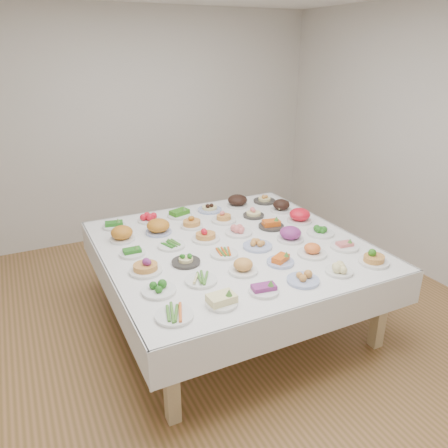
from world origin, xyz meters
name	(u,v)px	position (x,y,z in m)	size (l,w,h in m)	color
room_envelope	(215,120)	(0.00, 0.00, 1.83)	(5.02, 5.02, 2.81)	#95653E
display_table	(232,251)	(0.21, 0.13, 0.68)	(2.17, 2.17, 0.75)	white
dish_0	(174,314)	(-0.62, -0.70, 0.78)	(0.26, 0.24, 0.06)	white
dish_1	(222,299)	(-0.29, -0.70, 0.80)	(0.21, 0.21, 0.10)	white
dish_2	(264,287)	(0.04, -0.69, 0.79)	(0.21, 0.21, 0.10)	white
dish_3	(303,277)	(0.37, -0.69, 0.79)	(0.23, 0.23, 0.09)	#4C66B2
dish_4	(339,268)	(0.70, -0.70, 0.79)	(0.21, 0.21, 0.09)	white
dish_5	(374,256)	(1.04, -0.70, 0.82)	(0.24, 0.23, 0.14)	white
dish_6	(159,287)	(-0.61, -0.37, 0.79)	(0.24, 0.24, 0.09)	white
dish_7	(201,279)	(-0.29, -0.36, 0.77)	(0.25, 0.23, 0.06)	white
dish_8	(243,265)	(0.05, -0.37, 0.81)	(0.22, 0.22, 0.12)	white
dish_9	(281,259)	(0.38, -0.37, 0.79)	(0.21, 0.21, 0.09)	#4C66B2
dish_10	(312,249)	(0.70, -0.36, 0.81)	(0.24, 0.24, 0.12)	white
dish_11	(345,244)	(1.03, -0.37, 0.79)	(0.23, 0.23, 0.10)	white
dish_12	(145,264)	(-0.60, -0.04, 0.82)	(0.24, 0.24, 0.15)	white
dish_13	(186,259)	(-0.28, -0.05, 0.79)	(0.22, 0.22, 0.10)	#2D2B28
dish_14	(224,253)	(0.06, -0.04, 0.77)	(0.22, 0.22, 0.05)	white
dish_15	(258,244)	(0.37, -0.04, 0.79)	(0.24, 0.24, 0.09)	#4C66B2
dish_16	(290,234)	(0.71, -0.04, 0.81)	(0.23, 0.23, 0.14)	white
dish_17	(320,231)	(1.03, -0.05, 0.79)	(0.24, 0.24, 0.09)	white
dish_18	(132,251)	(-0.61, 0.29, 0.78)	(0.21, 0.21, 0.08)	white
dish_19	(171,245)	(-0.28, 0.30, 0.77)	(0.23, 0.23, 0.05)	white
dish_20	(206,234)	(0.04, 0.30, 0.81)	(0.24, 0.24, 0.14)	white
dish_21	(239,229)	(0.37, 0.29, 0.79)	(0.24, 0.24, 0.10)	white
dish_22	(271,223)	(0.71, 0.29, 0.80)	(0.23, 0.23, 0.11)	#2D2B28
dish_23	(300,215)	(1.04, 0.29, 0.82)	(0.23, 0.23, 0.14)	white
dish_24	(122,234)	(-0.62, 0.61, 0.81)	(0.21, 0.21, 0.13)	white
dish_25	(158,226)	(-0.28, 0.63, 0.82)	(0.23, 0.23, 0.15)	#4C66B2
dish_26	(192,221)	(0.05, 0.63, 0.81)	(0.21, 0.21, 0.13)	white
dish_27	(224,216)	(0.38, 0.62, 0.81)	(0.24, 0.24, 0.13)	white
dish_28	(254,212)	(0.71, 0.61, 0.80)	(0.21, 0.21, 0.11)	#2D2B28
dish_29	(281,206)	(1.04, 0.62, 0.81)	(0.21, 0.21, 0.12)	white
dish_30	(114,224)	(-0.61, 0.94, 0.79)	(0.22, 0.22, 0.09)	white
dish_31	(149,217)	(-0.27, 0.95, 0.80)	(0.21, 0.21, 0.10)	white
dish_32	(179,212)	(0.05, 0.94, 0.80)	(0.24, 0.24, 0.11)	white
dish_33	(210,205)	(0.38, 0.95, 0.82)	(0.24, 0.24, 0.14)	#4C66B2
dish_34	(238,200)	(0.70, 0.94, 0.82)	(0.23, 0.23, 0.14)	white
dish_35	(265,198)	(1.03, 0.94, 0.80)	(0.23, 0.23, 0.12)	#2D2B28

